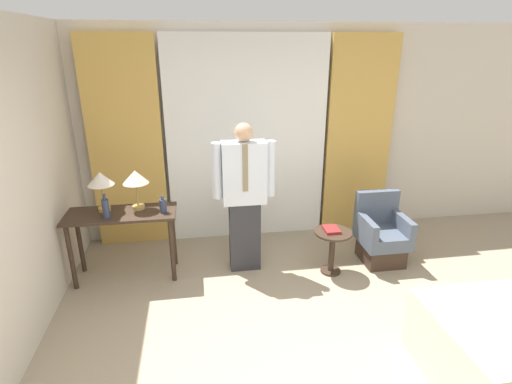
{
  "coord_description": "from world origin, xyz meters",
  "views": [
    {
      "loc": [
        -0.64,
        -2.21,
        2.46
      ],
      "look_at": [
        -0.05,
        1.68,
        0.99
      ],
      "focal_mm": 28.0,
      "sensor_mm": 36.0,
      "label": 1
    }
  ],
  "objects_px": {
    "person": "(244,194)",
    "armchair": "(381,236)",
    "table_lamp_left": "(101,181)",
    "book": "(331,229)",
    "bottle_by_lamp": "(106,208)",
    "table_lamp_right": "(135,179)",
    "bottle_near_edge": "(163,206)",
    "side_table": "(332,245)",
    "desk": "(122,224)"
  },
  "relations": [
    {
      "from": "person",
      "to": "armchair",
      "type": "bearing_deg",
      "value": -2.63
    },
    {
      "from": "table_lamp_left",
      "to": "book",
      "type": "xyz_separation_m",
      "value": [
        2.44,
        -0.33,
        -0.59
      ]
    },
    {
      "from": "table_lamp_left",
      "to": "bottle_by_lamp",
      "type": "distance_m",
      "value": 0.32
    },
    {
      "from": "table_lamp_right",
      "to": "bottle_by_lamp",
      "type": "relative_size",
      "value": 1.65
    },
    {
      "from": "table_lamp_left",
      "to": "book",
      "type": "distance_m",
      "value": 2.53
    },
    {
      "from": "bottle_near_edge",
      "to": "side_table",
      "type": "distance_m",
      "value": 1.91
    },
    {
      "from": "bottle_by_lamp",
      "to": "table_lamp_right",
      "type": "bearing_deg",
      "value": 34.95
    },
    {
      "from": "table_lamp_left",
      "to": "side_table",
      "type": "height_order",
      "value": "table_lamp_left"
    },
    {
      "from": "bottle_by_lamp",
      "to": "book",
      "type": "height_order",
      "value": "bottle_by_lamp"
    },
    {
      "from": "table_lamp_right",
      "to": "armchair",
      "type": "height_order",
      "value": "table_lamp_right"
    },
    {
      "from": "desk",
      "to": "armchair",
      "type": "xyz_separation_m",
      "value": [
        2.94,
        -0.1,
        -0.32
      ]
    },
    {
      "from": "bottle_by_lamp",
      "to": "book",
      "type": "relative_size",
      "value": 1.26
    },
    {
      "from": "desk",
      "to": "table_lamp_right",
      "type": "height_order",
      "value": "table_lamp_right"
    },
    {
      "from": "table_lamp_right",
      "to": "side_table",
      "type": "height_order",
      "value": "table_lamp_right"
    },
    {
      "from": "person",
      "to": "book",
      "type": "height_order",
      "value": "person"
    },
    {
      "from": "table_lamp_right",
      "to": "side_table",
      "type": "xyz_separation_m",
      "value": [
        2.1,
        -0.36,
        -0.76
      ]
    },
    {
      "from": "bottle_by_lamp",
      "to": "person",
      "type": "height_order",
      "value": "person"
    },
    {
      "from": "table_lamp_right",
      "to": "bottle_by_lamp",
      "type": "distance_m",
      "value": 0.43
    },
    {
      "from": "table_lamp_right",
      "to": "bottle_near_edge",
      "type": "bearing_deg",
      "value": -27.4
    },
    {
      "from": "table_lamp_left",
      "to": "bottle_by_lamp",
      "type": "bearing_deg",
      "value": -73.2
    },
    {
      "from": "armchair",
      "to": "side_table",
      "type": "relative_size",
      "value": 1.6
    },
    {
      "from": "desk",
      "to": "armchair",
      "type": "distance_m",
      "value": 2.96
    },
    {
      "from": "table_lamp_right",
      "to": "armchair",
      "type": "relative_size",
      "value": 0.53
    },
    {
      "from": "table_lamp_left",
      "to": "book",
      "type": "bearing_deg",
      "value": -7.73
    },
    {
      "from": "armchair",
      "to": "side_table",
      "type": "height_order",
      "value": "armchair"
    },
    {
      "from": "table_lamp_right",
      "to": "person",
      "type": "height_order",
      "value": "person"
    },
    {
      "from": "side_table",
      "to": "person",
      "type": "bearing_deg",
      "value": 165.1
    },
    {
      "from": "table_lamp_right",
      "to": "bottle_by_lamp",
      "type": "height_order",
      "value": "table_lamp_right"
    },
    {
      "from": "bottle_near_edge",
      "to": "bottle_by_lamp",
      "type": "height_order",
      "value": "bottle_by_lamp"
    },
    {
      "from": "desk",
      "to": "side_table",
      "type": "xyz_separation_m",
      "value": [
        2.28,
        -0.28,
        -0.29
      ]
    },
    {
      "from": "book",
      "to": "table_lamp_right",
      "type": "bearing_deg",
      "value": 170.98
    },
    {
      "from": "table_lamp_left",
      "to": "table_lamp_right",
      "type": "height_order",
      "value": "same"
    },
    {
      "from": "desk",
      "to": "bottle_near_edge",
      "type": "bearing_deg",
      "value": -7.65
    },
    {
      "from": "desk",
      "to": "bottle_near_edge",
      "type": "relative_size",
      "value": 6.2
    },
    {
      "from": "bottle_near_edge",
      "to": "book",
      "type": "xyz_separation_m",
      "value": [
        1.81,
        -0.19,
        -0.32
      ]
    },
    {
      "from": "desk",
      "to": "bottle_by_lamp",
      "type": "distance_m",
      "value": 0.3
    },
    {
      "from": "desk",
      "to": "book",
      "type": "bearing_deg",
      "value": -6.31
    },
    {
      "from": "bottle_near_edge",
      "to": "side_table",
      "type": "relative_size",
      "value": 0.36
    },
    {
      "from": "person",
      "to": "desk",
      "type": "bearing_deg",
      "value": 179.07
    },
    {
      "from": "table_lamp_left",
      "to": "armchair",
      "type": "bearing_deg",
      "value": -3.25
    },
    {
      "from": "side_table",
      "to": "bottle_near_edge",
      "type": "bearing_deg",
      "value": 173.29
    },
    {
      "from": "bottle_by_lamp",
      "to": "book",
      "type": "distance_m",
      "value": 2.41
    },
    {
      "from": "table_lamp_right",
      "to": "person",
      "type": "bearing_deg",
      "value": -5.11
    },
    {
      "from": "desk",
      "to": "table_lamp_left",
      "type": "xyz_separation_m",
      "value": [
        -0.18,
        0.08,
        0.48
      ]
    },
    {
      "from": "table_lamp_left",
      "to": "bottle_near_edge",
      "type": "xyz_separation_m",
      "value": [
        0.63,
        -0.14,
        -0.26
      ]
    },
    {
      "from": "bottle_by_lamp",
      "to": "armchair",
      "type": "bearing_deg",
      "value": 0.52
    },
    {
      "from": "desk",
      "to": "side_table",
      "type": "relative_size",
      "value": 2.26
    },
    {
      "from": "table_lamp_right",
      "to": "person",
      "type": "relative_size",
      "value": 0.26
    },
    {
      "from": "bottle_near_edge",
      "to": "armchair",
      "type": "bearing_deg",
      "value": -0.82
    },
    {
      "from": "book",
      "to": "table_lamp_left",
      "type": "bearing_deg",
      "value": 172.27
    }
  ]
}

